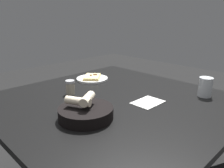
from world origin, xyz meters
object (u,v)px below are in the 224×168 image
Objects in this scene: pizza_plate at (92,78)px; beer_glass at (205,88)px; dining_table at (113,108)px; bread_basket at (86,112)px; pepper_shaker at (70,88)px.

pizza_plate is 2.01× the size of beer_glass.
dining_table is 0.27m from bread_basket.
bread_basket reaches higher than beer_glass.
bread_basket is at bearing -132.39° from pizza_plate.
beer_glass is at bearing -38.36° from dining_table.
pepper_shaker is (-0.28, -0.14, 0.03)m from pizza_plate.
pepper_shaker reaches higher than pizza_plate.
pizza_plate reaches higher than dining_table.
bread_basket is at bearing -163.15° from dining_table.
beer_glass is (0.41, -0.33, 0.10)m from dining_table.
dining_table is 0.42m from pizza_plate.
pepper_shaker is at bearing 115.40° from dining_table.
bread_basket is (-0.25, -0.07, 0.08)m from dining_table.
bread_basket is 0.34m from pepper_shaker.
bread_basket is at bearing -112.97° from pepper_shaker.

